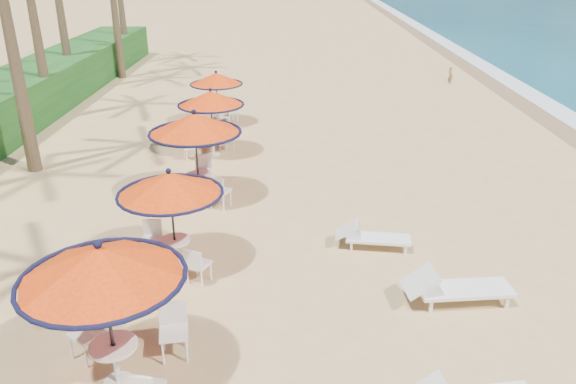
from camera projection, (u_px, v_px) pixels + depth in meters
name	position (u px, v px, depth m)	size (l,w,h in m)	color
ground	(430.00, 368.00, 9.40)	(160.00, 160.00, 0.00)	tan
station_0	(107.00, 281.00, 8.36)	(2.51, 2.51, 2.62)	black
station_1	(169.00, 197.00, 11.71)	(2.24, 2.24, 2.34)	black
station_2	(195.00, 135.00, 14.98)	(2.50, 2.50, 2.61)	black
station_3	(210.00, 104.00, 18.54)	(2.21, 2.21, 2.31)	black
station_4	(218.00, 85.00, 21.97)	(2.08, 2.11, 2.17)	black
lounger_mid	(454.00, 287.00, 11.01)	(2.21, 0.88, 0.77)	white
lounger_far	(371.00, 236.00, 13.12)	(1.81, 0.75, 0.63)	white
person	(450.00, 75.00, 29.28)	(0.34, 0.22, 0.93)	#96704C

